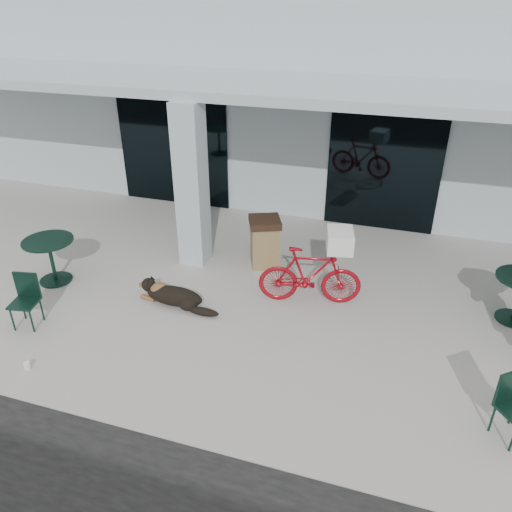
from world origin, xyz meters
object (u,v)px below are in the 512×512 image
(dog, at_px, (174,295))
(trash_receptacle, at_px, (265,242))
(bicycle, at_px, (310,275))
(cafe_chair_near, at_px, (24,302))
(cafe_table_near, at_px, (52,261))

(dog, height_order, trash_receptacle, trash_receptacle)
(bicycle, bearing_deg, cafe_chair_near, 103.56)
(dog, relative_size, cafe_table_near, 1.30)
(bicycle, relative_size, trash_receptacle, 1.77)
(bicycle, relative_size, dog, 1.49)
(dog, relative_size, cafe_chair_near, 1.33)
(trash_receptacle, bearing_deg, cafe_chair_near, -134.72)
(dog, height_order, cafe_table_near, cafe_table_near)
(dog, bearing_deg, cafe_table_near, -174.19)
(cafe_table_near, distance_m, trash_receptacle, 3.96)
(cafe_chair_near, bearing_deg, trash_receptacle, 34.61)
(cafe_chair_near, distance_m, trash_receptacle, 4.34)
(cafe_chair_near, bearing_deg, dog, 21.47)
(bicycle, xyz_separation_m, dog, (-2.18, -0.80, -0.33))
(bicycle, distance_m, cafe_table_near, 4.72)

